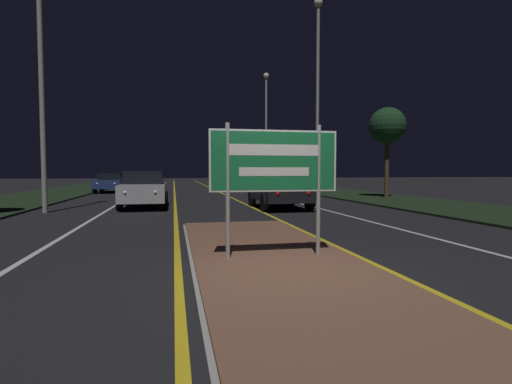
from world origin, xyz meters
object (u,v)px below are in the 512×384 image
streetlight_right_near (318,79)px  car_approaching_1 (111,182)px  car_receding_0 (279,190)px  car_receding_1 (288,182)px  streetlight_right_far (266,117)px  car_approaching_0 (144,188)px  car_receding_2 (250,178)px  streetlight_left_near (40,38)px  highway_sign (274,165)px

streetlight_right_near → car_approaching_1: streetlight_right_near is taller
car_receding_0 → car_receding_1: bearing=71.9°
streetlight_right_far → car_receding_1: 9.82m
car_approaching_0 → streetlight_right_far: bearing=61.3°
car_receding_1 → car_receding_2: (-0.23, 12.69, 0.05)m
streetlight_right_far → car_receding_1: streetlight_right_far is taller
car_approaching_1 → car_approaching_0: bearing=-75.8°
streetlight_left_near → car_receding_2: 26.57m
car_approaching_0 → streetlight_right_near: bearing=23.7°
car_approaching_1 → highway_sign: bearing=-75.6°
streetlight_right_near → streetlight_right_far: streetlight_right_near is taller
car_receding_1 → car_approaching_0: bearing=-135.3°
highway_sign → car_receding_0: (2.60, 9.34, -0.88)m
highway_sign → car_approaching_0: (-2.86, 10.98, -0.84)m
streetlight_right_near → car_approaching_1: (-12.40, 8.65, -5.97)m
highway_sign → car_receding_1: 20.64m
streetlight_left_near → car_receding_0: 10.48m
car_receding_0 → streetlight_right_near: bearing=56.7°
streetlight_right_near → car_approaching_0: 11.65m
car_receding_2 → car_approaching_0: car_approaching_0 is taller
highway_sign → streetlight_left_near: bearing=123.8°
streetlight_right_near → car_receding_1: (-0.34, 4.71, -5.95)m
streetlight_right_far → car_receding_2: bearing=97.4°
car_receding_0 → highway_sign: bearing=-105.6°
car_receding_2 → streetlight_left_near: bearing=-117.6°
streetlight_right_near → highway_sign: bearing=-112.9°
streetlight_right_near → car_receding_1: 7.60m
streetlight_right_near → streetlight_right_far: (0.03, 12.82, -0.42)m
car_receding_1 → car_approaching_1: same height
highway_sign → car_approaching_1: (-6.06, 23.67, -0.89)m
highway_sign → car_receding_2: 32.94m
streetlight_right_far → car_receding_2: streetlight_right_far is taller
streetlight_right_near → car_receding_0: size_ratio=2.73×
highway_sign → car_approaching_0: bearing=104.6°
highway_sign → car_receding_1: (5.99, 19.73, -0.88)m
car_receding_2 → car_receding_0: bearing=-97.8°
car_approaching_1 → car_receding_2: bearing=36.5°
streetlight_left_near → car_receding_1: bearing=40.1°
car_receding_1 → highway_sign: bearing=-106.9°
car_receding_1 → car_approaching_1: bearing=161.9°
highway_sign → car_receding_1: highway_sign is taller
highway_sign → streetlight_right_near: 17.07m
car_receding_0 → car_receding_1: size_ratio=0.91×
streetlight_left_near → streetlight_right_near: streetlight_right_near is taller
car_receding_1 → streetlight_left_near: bearing=-139.9°
streetlight_right_far → car_approaching_0: size_ratio=2.34×
streetlight_right_far → car_approaching_0: bearing=-118.7°
car_approaching_0 → streetlight_left_near: bearing=-155.1°
highway_sign → car_receding_0: size_ratio=0.55×
streetlight_right_near → car_receding_0: (-3.73, -5.67, -5.96)m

